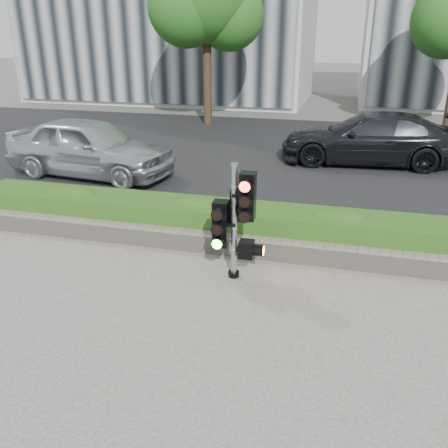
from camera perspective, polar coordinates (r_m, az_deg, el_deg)
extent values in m
plane|color=#51514C|center=(7.18, 0.12, -10.43)|extent=(120.00, 120.00, 0.00)
cube|color=#9E9389|center=(5.33, -7.23, -24.41)|extent=(16.00, 11.00, 0.03)
cube|color=black|center=(16.38, 8.94, 8.35)|extent=(60.00, 13.00, 0.02)
cube|color=gray|center=(9.89, 4.66, -0.51)|extent=(60.00, 0.25, 0.12)
cube|color=gray|center=(8.71, 3.23, -2.74)|extent=(12.00, 0.32, 0.34)
cube|color=#518D2B|center=(9.23, 4.06, -0.13)|extent=(12.00, 1.00, 0.68)
cylinder|color=black|center=(21.30, -2.01, 17.25)|extent=(0.36, 0.36, 4.03)
sphere|color=#234F16|center=(21.35, 0.63, 23.85)|extent=(2.88, 2.88, 2.88)
sphere|color=#234F16|center=(21.04, -4.55, 24.59)|extent=(3.17, 3.17, 3.17)
cylinder|color=black|center=(8.02, 1.18, -6.01)|extent=(0.19, 0.19, 0.09)
cylinder|color=gray|center=(7.63, 1.23, 0.03)|extent=(0.10, 0.10, 1.92)
cylinder|color=gray|center=(7.32, 1.30, 7.17)|extent=(0.12, 0.12, 0.05)
cube|color=#FF1107|center=(7.40, 2.85, 3.34)|extent=(0.25, 0.25, 0.77)
cube|color=#14E51E|center=(7.65, -0.39, 0.06)|extent=(0.25, 0.25, 0.77)
cube|color=black|center=(7.73, 1.77, 2.37)|extent=(0.25, 0.25, 0.52)
cube|color=orange|center=(7.80, 2.73, -3.04)|extent=(0.25, 0.25, 0.28)
imported|color=#BABDC2|center=(13.97, -15.86, 8.88)|extent=(5.01, 2.49, 1.64)
imported|color=black|center=(15.50, 17.06, 9.83)|extent=(5.45, 2.47, 1.55)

